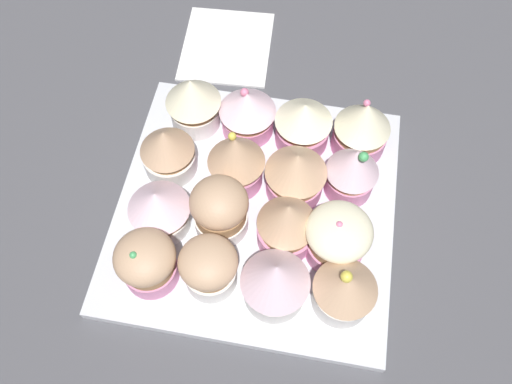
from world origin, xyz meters
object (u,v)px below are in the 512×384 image
object	(u,v)px
cupcake_2	(353,170)
cupcake_11	(247,111)
cupcake_15	(193,101)
cupcake_5	(287,223)
cupcake_9	(220,209)
cupcake_10	(236,160)
cupcake_4	(275,281)
cupcake_1	(337,237)
cupcake_7	(303,123)
cupcake_8	(209,267)
napkin	(227,45)
cupcake_14	(168,150)
cupcake_0	(345,289)
cupcake_6	(296,173)
cupcake_12	(147,262)
cupcake_13	(159,208)
baking_tray	(256,208)
cupcake_3	(362,127)

from	to	relation	value
cupcake_2	cupcake_11	distance (cm)	13.69
cupcake_15	cupcake_5	bearing A→B (deg)	-136.00
cupcake_9	cupcake_10	bearing A→B (deg)	-5.90
cupcake_4	cupcake_1	bearing A→B (deg)	-43.09
cupcake_7	cupcake_10	bearing A→B (deg)	136.18
cupcake_5	cupcake_8	xyz separation A→B (cm)	(-5.75, 6.66, -0.40)
cupcake_9	napkin	size ratio (longest dim) A/B	0.56
cupcake_10	cupcake_14	bearing A→B (deg)	86.96
cupcake_5	cupcake_10	xyz separation A→B (cm)	(6.07, 6.30, 0.47)
cupcake_15	napkin	xyz separation A→B (cm)	(13.59, -0.81, -4.82)
cupcake_0	cupcake_4	distance (cm)	6.57
cupcake_0	cupcake_8	xyz separation A→B (cm)	(-0.05, 13.02, -0.09)
cupcake_0	cupcake_15	world-z (taller)	cupcake_15
cupcake_6	cupcake_15	bearing A→B (deg)	60.74
cupcake_4	cupcake_9	world-z (taller)	cupcake_4
cupcake_5	cupcake_12	xyz separation A→B (cm)	(-6.28, 12.66, -0.40)
cupcake_4	cupcake_8	distance (cm)	6.53
cupcake_2	cupcake_10	size ratio (longest dim) A/B	0.93
cupcake_8	napkin	world-z (taller)	cupcake_8
cupcake_5	cupcake_1	bearing A→B (deg)	-95.60
cupcake_7	cupcake_9	size ratio (longest dim) A/B	0.91
cupcake_12	cupcake_15	distance (cm)	19.38
cupcake_8	cupcake_10	world-z (taller)	cupcake_10
cupcake_13	cupcake_15	bearing A→B (deg)	-1.49
cupcake_9	cupcake_4	bearing A→B (deg)	-134.29
cupcake_5	napkin	distance (cm)	29.55
cupcake_11	cupcake_12	xyz separation A→B (cm)	(-19.51, 6.21, 0.05)
cupcake_1	cupcake_4	size ratio (longest dim) A/B	0.88
cupcake_7	cupcake_2	bearing A→B (deg)	-132.26
cupcake_2	cupcake_14	size ratio (longest dim) A/B	1.14
cupcake_1	cupcake_13	size ratio (longest dim) A/B	1.03
cupcake_4	cupcake_6	distance (cm)	12.16
cupcake_0	cupcake_1	size ratio (longest dim) A/B	1.05
baking_tray	cupcake_1	distance (cm)	10.45
cupcake_0	cupcake_6	world-z (taller)	same
cupcake_7	cupcake_15	xyz separation A→B (cm)	(0.47, 12.63, 0.47)
baking_tray	cupcake_3	distance (cm)	14.72
napkin	cupcake_2	bearing A→B (deg)	-137.63
cupcake_5	cupcake_6	world-z (taller)	cupcake_5
cupcake_0	cupcake_3	world-z (taller)	cupcake_3
cupcake_9	cupcake_11	size ratio (longest dim) A/B	1.10
cupcake_0	cupcake_10	bearing A→B (deg)	47.10
baking_tray	cupcake_4	size ratio (longest dim) A/B	3.93
cupcake_1	cupcake_2	xyz separation A→B (cm)	(7.78, -0.73, 0.40)
cupcake_7	cupcake_14	bearing A→B (deg)	113.75
cupcake_5	cupcake_12	bearing A→B (deg)	116.39
cupcake_12	napkin	size ratio (longest dim) A/B	0.51
cupcake_6	cupcake_10	bearing A→B (deg)	89.12
cupcake_6	cupcake_12	size ratio (longest dim) A/B	1.06
napkin	cupcake_0	bearing A→B (deg)	-150.67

